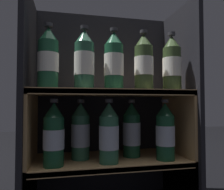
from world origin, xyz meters
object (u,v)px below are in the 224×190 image
bottle_upper_front_1 (84,61)px  bottle_lower_front_1 (109,134)px  bottle_lower_back_1 (132,131)px  bottle_upper_front_4 (172,64)px  bottle_lower_back_0 (81,132)px  bottle_upper_front_3 (144,63)px  bottle_upper_front_0 (48,59)px  bottle_lower_front_0 (54,136)px  bottle_upper_front_2 (114,62)px  bottle_lower_front_2 (165,132)px

bottle_upper_front_1 → bottle_lower_front_1: size_ratio=1.00×
bottle_lower_back_1 → bottle_upper_front_4: bearing=-29.3°
bottle_lower_back_0 → bottle_upper_front_3: bearing=-18.8°
bottle_upper_front_0 → bottle_lower_back_1: 0.47m
bottle_lower_back_0 → bottle_lower_back_1: size_ratio=1.00×
bottle_upper_front_3 → bottle_lower_front_0: size_ratio=1.00×
bottle_upper_front_1 → bottle_upper_front_3: (0.25, -0.00, 0.00)m
bottle_upper_front_2 → bottle_lower_front_0: size_ratio=1.00×
bottle_lower_back_0 → bottle_upper_front_1: bearing=-85.3°
bottle_upper_front_2 → bottle_lower_front_1: size_ratio=1.00×
bottle_upper_front_1 → bottle_upper_front_2: (0.12, 0.00, 0.00)m
bottle_upper_front_2 → bottle_upper_front_3: same height
bottle_upper_front_0 → bottle_upper_front_3: size_ratio=1.00×
bottle_lower_front_0 → bottle_lower_front_2: bearing=0.0°
bottle_upper_front_2 → bottle_lower_back_0: (-0.13, 0.09, -0.29)m
bottle_upper_front_1 → bottle_upper_front_2: size_ratio=1.00×
bottle_upper_front_3 → bottle_lower_front_1: 0.33m
bottle_lower_back_1 → bottle_upper_front_3: bearing=-72.6°
bottle_upper_front_4 → bottle_lower_front_1: size_ratio=1.00×
bottle_upper_front_1 → bottle_upper_front_3: same height
bottle_upper_front_4 → bottle_lower_back_1: (-0.16, 0.09, -0.29)m
bottle_lower_back_0 → bottle_lower_front_0: bearing=-140.7°
bottle_upper_front_2 → bottle_lower_back_1: size_ratio=1.00×
bottle_upper_front_2 → bottle_lower_back_0: bottle_upper_front_2 is taller
bottle_upper_front_1 → bottle_lower_front_1: bottle_upper_front_1 is taller
bottle_upper_front_3 → bottle_lower_back_1: bottle_upper_front_3 is taller
bottle_upper_front_2 → bottle_lower_front_2: size_ratio=1.00×
bottle_upper_front_2 → bottle_upper_front_4: bearing=0.0°
bottle_upper_front_0 → bottle_upper_front_2: bearing=0.0°
bottle_upper_front_0 → bottle_lower_back_0: (0.13, 0.09, -0.29)m
bottle_lower_front_0 → bottle_upper_front_3: bearing=-0.0°
bottle_upper_front_1 → bottle_lower_front_2: bottle_upper_front_1 is taller
bottle_lower_front_0 → bottle_lower_front_1: 0.21m
bottle_upper_front_0 → bottle_lower_front_2: bottle_upper_front_0 is taller
bottle_lower_back_0 → bottle_upper_front_2: bearing=-34.2°
bottle_upper_front_3 → bottle_lower_back_1: size_ratio=1.00×
bottle_upper_front_1 → bottle_lower_front_2: bearing=0.0°
bottle_upper_front_0 → bottle_lower_front_1: 0.38m
bottle_lower_front_0 → bottle_lower_front_2: (0.46, 0.00, -0.00)m
bottle_upper_front_4 → bottle_lower_back_1: bearing=150.7°
bottle_upper_front_4 → bottle_upper_front_3: bearing=-180.0°
bottle_upper_front_2 → bottle_lower_front_1: 0.29m
bottle_lower_front_1 → bottle_upper_front_4: bearing=0.0°
bottle_lower_front_1 → bottle_lower_back_0: same height
bottle_lower_front_1 → bottle_lower_back_0: size_ratio=1.00×
bottle_upper_front_0 → bottle_upper_front_1: size_ratio=1.00×
bottle_upper_front_0 → bottle_lower_back_0: 0.33m
bottle_lower_front_2 → bottle_lower_back_0: size_ratio=1.00×
bottle_lower_front_0 → bottle_lower_front_2: 0.46m
bottle_upper_front_1 → bottle_lower_back_0: 0.31m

